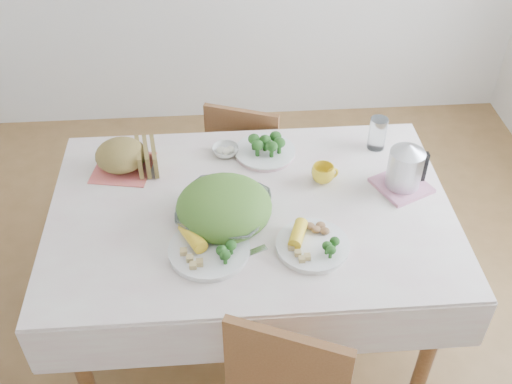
{
  "coord_description": "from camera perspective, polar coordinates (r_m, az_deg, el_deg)",
  "views": [
    {
      "loc": [
        -0.1,
        -1.65,
        2.26
      ],
      "look_at": [
        0.02,
        0.02,
        0.82
      ],
      "focal_mm": 42.0,
      "sensor_mm": 36.0,
      "label": 1
    }
  ],
  "objects": [
    {
      "name": "chair_far",
      "position": [
        3.0,
        -0.39,
        3.93
      ],
      "size": [
        0.47,
        0.47,
        0.81
      ],
      "primitive_type": "cube",
      "rotation": [
        0.0,
        0.0,
        2.79
      ],
      "color": "brown",
      "rests_on": "floor"
    },
    {
      "name": "bread_loaf",
      "position": [
        2.44,
        -12.71,
        3.31
      ],
      "size": [
        0.24,
        0.23,
        0.12
      ],
      "primitive_type": "ellipsoid",
      "rotation": [
        0.0,
        0.0,
        0.24
      ],
      "color": "brown",
      "rests_on": "napkin"
    },
    {
      "name": "fork_left",
      "position": [
        2.04,
        -5.12,
        -6.72
      ],
      "size": [
        0.12,
        0.16,
        0.0
      ],
      "primitive_type": "cube",
      "rotation": [
        0.0,
        0.0,
        0.59
      ],
      "color": "silver",
      "rests_on": "tablecloth"
    },
    {
      "name": "pink_tray",
      "position": [
        2.39,
        13.68,
        0.63
      ],
      "size": [
        0.25,
        0.25,
        0.01
      ],
      "primitive_type": "cube",
      "rotation": [
        0.0,
        0.0,
        0.44
      ],
      "color": "#CA7B9A",
      "rests_on": "tablecloth"
    },
    {
      "name": "salad_bowl",
      "position": [
        2.16,
        -3.05,
        -1.93
      ],
      "size": [
        0.42,
        0.42,
        0.08
      ],
      "primitive_type": "imported",
      "rotation": [
        0.0,
        0.0,
        -0.35
      ],
      "color": "white",
      "rests_on": "tablecloth"
    },
    {
      "name": "fruit_bowl",
      "position": [
        2.48,
        -2.92,
        3.96
      ],
      "size": [
        0.12,
        0.12,
        0.03
      ],
      "primitive_type": "imported",
      "rotation": [
        0.0,
        0.0,
        0.12
      ],
      "color": "white",
      "rests_on": "tablecloth"
    },
    {
      "name": "knife",
      "position": [
        2.05,
        -1.7,
        -6.29
      ],
      "size": [
        0.21,
        0.11,
        0.0
      ],
      "primitive_type": "cube",
      "rotation": [
        0.0,
        0.0,
        1.99
      ],
      "color": "silver",
      "rests_on": "tablecloth"
    },
    {
      "name": "dining_table",
      "position": [
        2.51,
        -0.43,
        -8.03
      ],
      "size": [
        1.4,
        0.9,
        0.75
      ],
      "primitive_type": "cube",
      "color": "brown",
      "rests_on": "floor"
    },
    {
      "name": "glass_tumbler",
      "position": [
        2.54,
        11.48,
        5.4
      ],
      "size": [
        0.09,
        0.09,
        0.14
      ],
      "primitive_type": "cylinder",
      "rotation": [
        0.0,
        0.0,
        -0.24
      ],
      "color": "white",
      "rests_on": "tablecloth"
    },
    {
      "name": "napkin",
      "position": [
        2.47,
        -12.53,
        2.28
      ],
      "size": [
        0.26,
        0.26,
        0.0
      ],
      "primitive_type": "cube",
      "rotation": [
        0.0,
        0.0,
        -0.18
      ],
      "color": "#EF6861",
      "rests_on": "tablecloth"
    },
    {
      "name": "floor",
      "position": [
        2.8,
        -0.39,
        -13.09
      ],
      "size": [
        3.6,
        3.6,
        0.0
      ],
      "primitive_type": "plane",
      "color": "olive",
      "rests_on": "ground"
    },
    {
      "name": "broccoli_plate",
      "position": [
        2.48,
        0.86,
        3.81
      ],
      "size": [
        0.28,
        0.28,
        0.02
      ],
      "primitive_type": "cylinder",
      "rotation": [
        0.0,
        0.0,
        -0.13
      ],
      "color": "beige",
      "rests_on": "tablecloth"
    },
    {
      "name": "dinner_plate_right",
      "position": [
        2.09,
        5.41,
        -5.11
      ],
      "size": [
        0.36,
        0.36,
        0.02
      ],
      "primitive_type": "cylinder",
      "rotation": [
        0.0,
        0.0,
        -0.69
      ],
      "color": "white",
      "rests_on": "tablecloth"
    },
    {
      "name": "dinner_plate_left",
      "position": [
        2.07,
        -4.48,
        -5.56
      ],
      "size": [
        0.32,
        0.32,
        0.02
      ],
      "primitive_type": "cylinder",
      "rotation": [
        0.0,
        0.0,
        0.13
      ],
      "color": "white",
      "rests_on": "tablecloth"
    },
    {
      "name": "electric_kettle",
      "position": [
        2.32,
        14.11,
        2.77
      ],
      "size": [
        0.17,
        0.17,
        0.19
      ],
      "primitive_type": "cylinder",
      "rotation": [
        0.0,
        0.0,
        0.31
      ],
      "color": "#B2B5BA",
      "rests_on": "pink_tray"
    },
    {
      "name": "tablecloth",
      "position": [
        2.24,
        -0.47,
        -1.6
      ],
      "size": [
        1.5,
        1.0,
        0.01
      ],
      "primitive_type": "cube",
      "color": "silver",
      "rests_on": "dining_table"
    },
    {
      "name": "yellow_mug",
      "position": [
        2.34,
        6.4,
        1.75
      ],
      "size": [
        0.11,
        0.11,
        0.07
      ],
      "primitive_type": "imported",
      "rotation": [
        0.0,
        0.0,
        0.23
      ],
      "color": "yellow",
      "rests_on": "tablecloth"
    }
  ]
}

